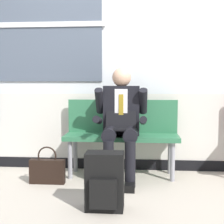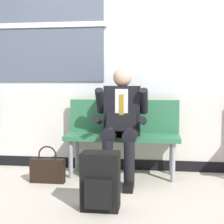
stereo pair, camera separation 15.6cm
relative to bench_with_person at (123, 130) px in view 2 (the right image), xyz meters
The scene contains 6 objects.
ground_plane 0.61m from the bench_with_person, 123.22° to the right, with size 18.00×18.00×0.00m, color #B2A899.
station_wall 1.02m from the bench_with_person, 125.07° to the left, with size 5.31×0.16×2.97m.
bench_with_person is the anchor object (origin of this frame).
person_seated 0.24m from the bench_with_person, 90.00° to the right, with size 0.57×0.70×1.22m.
backpack 1.11m from the bench_with_person, 94.47° to the right, with size 0.32×0.24×0.49m.
handbag 0.94m from the bench_with_person, 151.52° to the right, with size 0.37×0.09×0.40m.
Camera 2 is at (0.54, -3.43, 1.06)m, focal length 52.58 mm.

